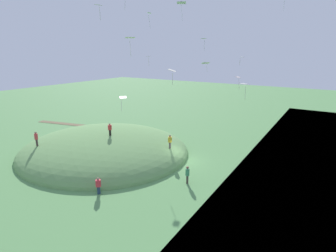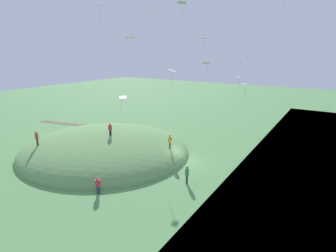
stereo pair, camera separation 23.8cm
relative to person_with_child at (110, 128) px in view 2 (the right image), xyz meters
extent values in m
plane|color=#58904F|center=(-8.74, -2.90, -3.43)|extent=(160.00, 160.00, 0.00)
ellipsoid|color=#649452|center=(1.51, -0.41, -3.43)|extent=(21.96, 20.65, 4.96)
cube|color=brown|center=(15.30, -6.87, -3.41)|extent=(15.29, 4.60, 0.04)
cube|color=black|center=(0.00, 0.00, -0.60)|extent=(0.26, 0.14, 0.75)
cylinder|color=red|center=(0.00, 0.00, 0.08)|extent=(0.47, 0.47, 0.60)
sphere|color=#94735C|center=(0.00, 0.00, 0.49)|extent=(0.23, 0.23, 0.23)
cube|color=#22344F|center=(-5.93, 7.81, -3.04)|extent=(0.24, 0.30, 0.78)
cylinder|color=red|center=(-5.93, 7.81, -2.34)|extent=(0.63, 0.63, 0.62)
sphere|color=#94715D|center=(-5.93, 7.81, -1.92)|extent=(0.23, 0.23, 0.23)
cube|color=#3F3530|center=(-11.78, 1.82, -2.99)|extent=(0.15, 0.23, 0.88)
cylinder|color=#3C885C|center=(-11.78, 1.82, -2.20)|extent=(0.44, 0.44, 0.69)
sphere|color=#9A6950|center=(-11.78, 1.82, -1.73)|extent=(0.26, 0.26, 0.26)
cube|color=#3F2E2F|center=(6.20, 5.82, -1.33)|extent=(0.24, 0.17, 0.85)
cylinder|color=#C93B3C|center=(6.20, 5.82, -0.57)|extent=(0.48, 0.48, 0.68)
sphere|color=#94775D|center=(6.20, 5.82, -0.10)|extent=(0.26, 0.26, 0.26)
cube|color=#574947|center=(-7.21, -2.37, -1.60)|extent=(0.16, 0.26, 0.79)
cylinder|color=gold|center=(-7.21, -2.37, -0.89)|extent=(0.50, 0.50, 0.63)
sphere|color=brown|center=(-7.21, -2.37, -0.46)|extent=(0.24, 0.24, 0.24)
cylinder|color=white|center=(-1.59, -1.93, 14.35)|extent=(0.24, 0.10, 1.78)
cube|color=silver|center=(-13.61, -8.60, 5.38)|extent=(1.21, 1.12, 0.06)
cylinder|color=silver|center=(-13.88, -8.41, 4.35)|extent=(0.04, 0.26, 1.55)
cube|color=silver|center=(-0.86, -7.13, 8.42)|extent=(0.65, 0.79, 0.05)
cylinder|color=silver|center=(-0.75, -7.33, 7.69)|extent=(0.07, 0.05, 1.12)
cube|color=white|center=(-8.95, 0.09, 7.25)|extent=(1.11, 1.29, 0.26)
cylinder|color=white|center=(-9.07, 0.19, 6.39)|extent=(0.08, 0.12, 1.18)
cube|color=white|center=(-6.27, -12.81, 10.80)|extent=(0.88, 0.78, 0.06)
cylinder|color=white|center=(-6.36, -12.93, 9.84)|extent=(0.09, 0.07, 1.54)
cylinder|color=white|center=(-16.91, -9.64, 13.89)|extent=(0.04, 0.26, 1.53)
cube|color=silver|center=(-3.30, 3.83, 13.13)|extent=(0.45, 0.63, 0.08)
cylinder|color=silver|center=(-3.43, 3.80, 12.39)|extent=(0.19, 0.20, 1.15)
cube|color=white|center=(-6.16, -6.57, 14.52)|extent=(1.25, 1.10, 0.20)
cylinder|color=white|center=(-6.25, -6.53, 13.40)|extent=(0.12, 0.27, 1.72)
cube|color=white|center=(-1.85, -2.25, 10.59)|extent=(1.32, 1.37, 0.12)
cylinder|color=white|center=(-1.69, -2.44, 9.35)|extent=(0.17, 0.30, 1.90)
cube|color=white|center=(-0.32, -8.25, 14.01)|extent=(0.81, 0.80, 0.12)
cylinder|color=white|center=(-0.10, -8.53, 12.96)|extent=(0.25, 0.15, 1.76)
cube|color=white|center=(-12.23, -11.60, 8.39)|extent=(0.53, 0.70, 0.09)
cylinder|color=white|center=(-12.02, -11.45, 7.81)|extent=(0.10, 0.13, 0.84)
cube|color=white|center=(-7.01, -12.12, 7.52)|extent=(1.28, 1.27, 0.24)
cylinder|color=white|center=(-7.13, -12.42, 6.72)|extent=(0.10, 0.17, 1.04)
cube|color=silver|center=(-5.51, 3.53, 4.77)|extent=(0.75, 0.77, 0.15)
cylinder|color=silver|center=(-5.45, 3.74, 4.02)|extent=(0.06, 0.04, 1.17)
cube|color=silver|center=(-11.97, -11.34, 5.87)|extent=(0.60, 0.77, 0.18)
cylinder|color=silver|center=(-12.16, -11.33, 5.00)|extent=(0.17, 0.10, 1.39)
camera|label=1|loc=(-22.63, 22.71, 8.96)|focal=28.36mm
camera|label=2|loc=(-22.83, 22.58, 8.96)|focal=28.36mm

